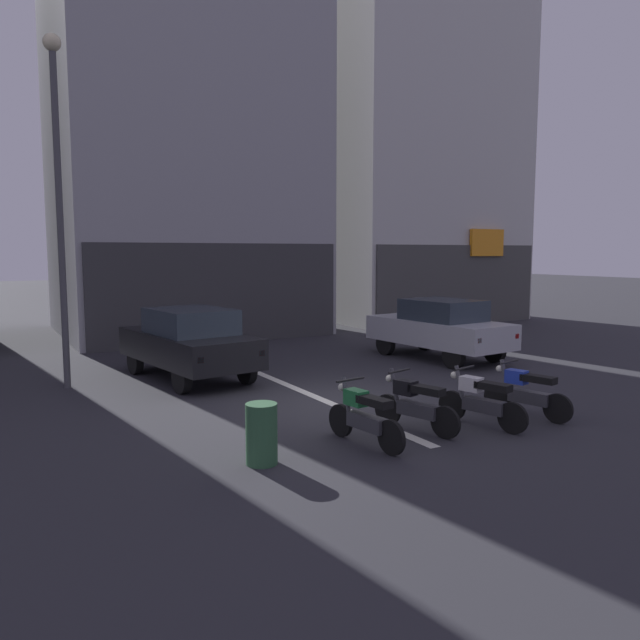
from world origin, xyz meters
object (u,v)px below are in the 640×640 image
motorcycle_green_row_leftmost (364,416)px  trash_bin (262,434)px  street_lamp (58,179)px  car_black_crossing_near (189,341)px  car_silver_parked_kerbside (440,327)px  motorcycle_blue_row_right_mid (526,392)px  motorcycle_black_row_left_mid (415,404)px  motorcycle_white_row_centre (481,400)px

motorcycle_green_row_leftmost → trash_bin: 1.69m
street_lamp → motorcycle_green_row_leftmost: bearing=-62.3°
car_black_crossing_near → car_silver_parked_kerbside: 6.84m
car_black_crossing_near → street_lamp: bearing=170.8°
car_black_crossing_near → motorcycle_blue_row_right_mid: 7.43m
street_lamp → motorcycle_black_row_left_mid: bearing=-54.2°
car_silver_parked_kerbside → motorcycle_white_row_centre: 6.62m
car_silver_parked_kerbside → trash_bin: (-7.68, -5.33, -0.46)m
street_lamp → motorcycle_white_row_centre: 9.53m
motorcycle_black_row_left_mid → trash_bin: 2.82m
car_black_crossing_near → motorcycle_black_row_left_mid: (1.94, -5.84, -0.43)m
car_black_crossing_near → motorcycle_blue_row_right_mid: (4.19, -6.11, -0.43)m
motorcycle_white_row_centre → street_lamp: bearing=130.6°
motorcycle_black_row_left_mid → trash_bin: size_ratio=1.91×
car_silver_parked_kerbside → trash_bin: bearing=-145.3°
trash_bin → car_black_crossing_near: bearing=81.7°
motorcycle_black_row_left_mid → motorcycle_blue_row_right_mid: size_ratio=1.00×
trash_bin → motorcycle_green_row_leftmost: bearing=-0.1°
motorcycle_blue_row_right_mid → car_black_crossing_near: bearing=124.4°
street_lamp → car_black_crossing_near: bearing=-9.2°
street_lamp → motorcycle_blue_row_right_mid: 10.21m
car_black_crossing_near → street_lamp: 4.40m
motorcycle_blue_row_right_mid → trash_bin: bearing=179.2°
car_silver_parked_kerbside → motorcycle_black_row_left_mid: (-4.86, -5.12, -0.43)m
motorcycle_blue_row_right_mid → motorcycle_green_row_leftmost: bearing=178.8°
motorcycle_green_row_leftmost → motorcycle_blue_row_right_mid: 3.38m
trash_bin → motorcycle_blue_row_right_mid: bearing=-0.8°
car_silver_parked_kerbside → trash_bin: car_silver_parked_kerbside is taller
motorcycle_green_row_leftmost → trash_bin: (-1.69, 0.00, -0.03)m
trash_bin → street_lamp: bearing=104.7°
motorcycle_black_row_left_mid → motorcycle_blue_row_right_mid: bearing=-7.0°
car_silver_parked_kerbside → car_black_crossing_near: bearing=174.0°
car_silver_parked_kerbside → motorcycle_blue_row_right_mid: (-2.61, -5.40, -0.43)m
car_black_crossing_near → trash_bin: bearing=-98.3°
motorcycle_white_row_centre → motorcycle_black_row_left_mid: bearing=163.7°
car_silver_parked_kerbside → motorcycle_blue_row_right_mid: 6.01m
car_black_crossing_near → car_silver_parked_kerbside: same height
street_lamp → motorcycle_black_row_left_mid: (4.51, -6.25, -3.97)m
car_silver_parked_kerbside → street_lamp: 10.08m
car_silver_parked_kerbside → motorcycle_white_row_centre: car_silver_parked_kerbside is taller
motorcycle_white_row_centre → car_silver_parked_kerbside: bearing=55.6°
motorcycle_white_row_centre → trash_bin: bearing=178.2°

